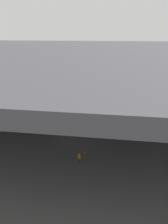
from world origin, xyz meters
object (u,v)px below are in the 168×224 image
object	(u,v)px
airplane_main	(88,102)
crew_worker_near_nose	(79,158)
boarding_stairs	(81,129)
crew_worker_by_stairs	(74,133)
airplane_distant	(56,76)
traffic_cone_orange	(85,153)

from	to	relation	value
airplane_main	crew_worker_near_nose	size ratio (longest dim) A/B	21.17
boarding_stairs	crew_worker_by_stairs	world-z (taller)	boarding_stairs
airplane_distant	traffic_cone_orange	xyz separation A→B (m)	(18.75, -49.23, -3.00)
crew_worker_near_nose	traffic_cone_orange	xyz separation A→B (m)	(0.40, 2.67, -0.60)
airplane_main	traffic_cone_orange	size ratio (longest dim) A/B	55.52
airplane_main	crew_worker_by_stairs	size ratio (longest dim) A/B	20.72
airplane_main	crew_worker_near_nose	distance (m)	20.61
airplane_main	airplane_distant	bearing A→B (deg)	117.88
crew_worker_near_nose	airplane_distant	xyz separation A→B (m)	(-18.35, 51.90, 2.40)
crew_worker_by_stairs	boarding_stairs	bearing A→B (deg)	73.43
airplane_distant	traffic_cone_orange	bearing A→B (deg)	-69.15
boarding_stairs	crew_worker_near_nose	world-z (taller)	boarding_stairs
crew_worker_by_stairs	airplane_distant	world-z (taller)	airplane_distant
crew_worker_near_nose	airplane_distant	bearing A→B (deg)	109.47
traffic_cone_orange	crew_worker_by_stairs	bearing A→B (deg)	117.52
crew_worker_near_nose	traffic_cone_orange	world-z (taller)	crew_worker_near_nose
crew_worker_by_stairs	airplane_distant	size ratio (longest dim) A/B	0.05
crew_worker_near_nose	crew_worker_by_stairs	size ratio (longest dim) A/B	0.98
boarding_stairs	traffic_cone_orange	xyz separation A→B (m)	(2.22, -8.45, -0.42)
boarding_stairs	crew_worker_by_stairs	size ratio (longest dim) A/B	2.78
crew_worker_by_stairs	airplane_distant	distance (m)	46.28
traffic_cone_orange	boarding_stairs	bearing A→B (deg)	104.73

